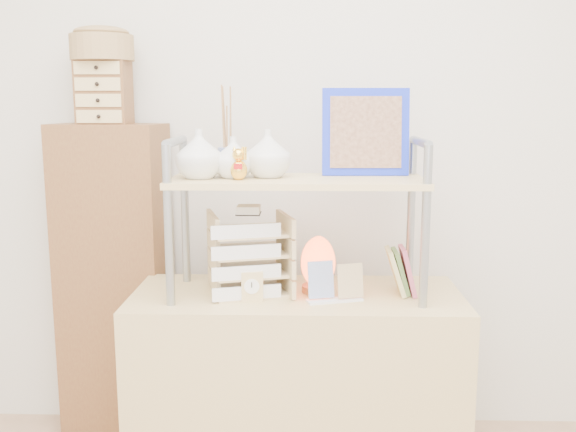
% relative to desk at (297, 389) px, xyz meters
% --- Properties ---
extents(desk, '(1.20, 0.50, 0.75)m').
position_rel_desk_xyz_m(desk, '(0.00, 0.00, 0.00)').
color(desk, tan).
rests_on(desk, ground).
extents(cabinet, '(0.48, 0.30, 1.35)m').
position_rel_desk_xyz_m(cabinet, '(-0.78, 0.37, 0.30)').
color(cabinet, brown).
rests_on(cabinet, ground).
extents(hutch, '(0.90, 0.34, 0.74)m').
position_rel_desk_xyz_m(hutch, '(-0.08, 0.01, 0.83)').
color(hutch, gray).
rests_on(hutch, desk).
extents(letter_tray, '(0.32, 0.31, 0.32)m').
position_rel_desk_xyz_m(letter_tray, '(-0.17, 0.00, 0.50)').
color(letter_tray, tan).
rests_on(letter_tray, desk).
extents(salt_lamp, '(0.14, 0.13, 0.21)m').
position_rel_desk_xyz_m(salt_lamp, '(0.08, 0.02, 0.48)').
color(salt_lamp, brown).
rests_on(salt_lamp, desk).
extents(desk_clock, '(0.08, 0.04, 0.11)m').
position_rel_desk_xyz_m(desk_clock, '(-0.15, -0.10, 0.43)').
color(desk_clock, '#D5B672').
rests_on(desk_clock, desk).
extents(postcard_stand, '(0.20, 0.11, 0.14)m').
position_rel_desk_xyz_m(postcard_stand, '(0.13, -0.09, 0.42)').
color(postcard_stand, white).
rests_on(postcard_stand, desk).
extents(drawer_chest, '(0.20, 0.16, 0.25)m').
position_rel_desk_xyz_m(drawer_chest, '(-0.78, 0.35, 1.10)').
color(drawer_chest, brown).
rests_on(drawer_chest, cabinet).
extents(woven_basket, '(0.25, 0.25, 0.10)m').
position_rel_desk_xyz_m(woven_basket, '(-0.78, 0.35, 1.28)').
color(woven_basket, olive).
rests_on(woven_basket, drawer_chest).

